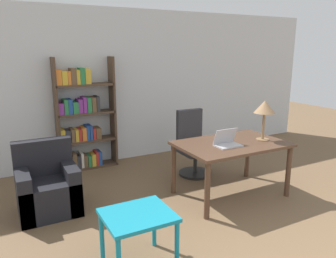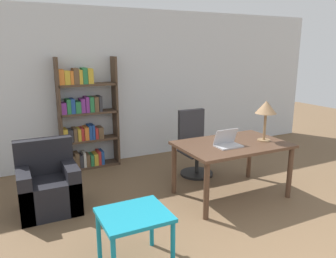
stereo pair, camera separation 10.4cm
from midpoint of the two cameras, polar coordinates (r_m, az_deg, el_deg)
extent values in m
cube|color=silver|center=(6.10, -4.62, 7.53)|extent=(8.00, 0.06, 2.70)
cube|color=#4C3323|center=(4.55, 11.77, -2.67)|extent=(1.47, 0.96, 0.04)
cylinder|color=#4C3323|center=(3.99, 7.47, -10.72)|extent=(0.07, 0.07, 0.72)
cylinder|color=#4C3323|center=(4.82, 21.02, -7.13)|extent=(0.07, 0.07, 0.72)
cylinder|color=#4C3323|center=(4.65, 1.70, -6.98)|extent=(0.07, 0.07, 0.72)
cylinder|color=#4C3323|center=(5.38, 14.51, -4.50)|extent=(0.07, 0.07, 0.72)
cube|color=#B2B2B7|center=(4.37, 11.18, -2.93)|extent=(0.34, 0.22, 0.02)
cube|color=#B2B2B7|center=(4.39, 10.68, -1.29)|extent=(0.34, 0.09, 0.21)
cube|color=white|center=(4.40, 10.64, -1.25)|extent=(0.31, 0.07, 0.18)
cylinder|color=olive|center=(4.78, 16.94, -1.86)|extent=(0.18, 0.18, 0.01)
cylinder|color=olive|center=(4.73, 17.10, 0.40)|extent=(0.04, 0.04, 0.37)
cone|color=#93704C|center=(4.68, 17.34, 3.66)|extent=(0.29, 0.29, 0.18)
cylinder|color=black|center=(5.44, 5.55, -7.70)|extent=(0.53, 0.53, 0.04)
cylinder|color=#262626|center=(5.38, 5.60, -5.87)|extent=(0.06, 0.06, 0.33)
cube|color=#2D2D33|center=(5.31, 5.65, -3.69)|extent=(0.48, 0.48, 0.10)
cube|color=#2D2D33|center=(5.38, 4.61, 0.34)|extent=(0.46, 0.08, 0.58)
cube|color=teal|center=(3.10, -4.94, -14.69)|extent=(0.62, 0.55, 0.04)
cylinder|color=teal|center=(3.15, 1.87, -19.91)|extent=(0.04, 0.04, 0.51)
cylinder|color=teal|center=(3.36, -11.04, -17.86)|extent=(0.04, 0.04, 0.51)
cylinder|color=teal|center=(3.52, -1.99, -16.04)|extent=(0.04, 0.04, 0.51)
cube|color=black|center=(4.45, -19.34, -10.78)|extent=(0.71, 0.65, 0.43)
cube|color=black|center=(4.52, -20.20, -4.41)|extent=(0.71, 0.16, 0.46)
cube|color=black|center=(4.40, -23.04, -10.25)|extent=(0.16, 0.65, 0.59)
cube|color=black|center=(4.45, -15.86, -9.38)|extent=(0.16, 0.65, 0.59)
cube|color=#4C3828|center=(5.60, -17.83, 2.15)|extent=(0.04, 0.28, 1.89)
cube|color=#4C3828|center=(5.81, -8.64, 3.05)|extent=(0.04, 0.28, 1.89)
cube|color=#4C3828|center=(5.92, -12.67, -6.20)|extent=(0.94, 0.28, 0.04)
cube|color=orange|center=(5.81, -16.84, -5.60)|extent=(0.05, 0.24, 0.21)
cube|color=orange|center=(5.82, -16.28, -5.54)|extent=(0.05, 0.24, 0.21)
cube|color=brown|center=(5.82, -15.73, -5.41)|extent=(0.05, 0.24, 0.22)
cube|color=brown|center=(5.83, -15.15, -5.16)|extent=(0.07, 0.24, 0.26)
cube|color=#333338|center=(5.85, -14.51, -5.31)|extent=(0.06, 0.24, 0.21)
cube|color=silver|center=(5.85, -13.96, -5.03)|extent=(0.04, 0.24, 0.25)
cube|color=brown|center=(5.87, -13.41, -5.18)|extent=(0.06, 0.24, 0.21)
cube|color=#2D7F47|center=(5.89, -12.76, -5.15)|extent=(0.06, 0.24, 0.19)
cube|color=gold|center=(5.90, -12.11, -5.03)|extent=(0.07, 0.24, 0.20)
cube|color=#B72D28|center=(5.91, -11.54, -4.78)|extent=(0.05, 0.24, 0.24)
cube|color=#234C99|center=(5.92, -11.03, -4.72)|extent=(0.05, 0.24, 0.24)
cube|color=#4C3828|center=(5.78, -12.91, -1.80)|extent=(0.94, 0.28, 0.04)
cube|color=gold|center=(5.68, -17.05, -1.02)|extent=(0.07, 0.24, 0.22)
cube|color=#333338|center=(5.69, -16.23, -1.03)|extent=(0.08, 0.24, 0.20)
cube|color=brown|center=(5.70, -15.46, -0.87)|extent=(0.06, 0.24, 0.22)
cube|color=gold|center=(5.72, -14.83, -0.85)|extent=(0.05, 0.24, 0.20)
cube|color=#B72D28|center=(5.73, -14.31, -0.79)|extent=(0.05, 0.24, 0.21)
cube|color=orange|center=(5.74, -13.65, -0.65)|extent=(0.07, 0.24, 0.22)
cube|color=#234C99|center=(5.75, -13.04, -0.46)|extent=(0.05, 0.24, 0.24)
cube|color=#234C99|center=(5.76, -12.53, -0.39)|extent=(0.04, 0.24, 0.25)
cube|color=#B72D28|center=(5.78, -12.02, -0.61)|extent=(0.05, 0.24, 0.19)
cube|color=brown|center=(5.80, -11.31, -0.52)|extent=(0.09, 0.24, 0.19)
cube|color=#4C3828|center=(5.68, -13.17, 2.79)|extent=(0.94, 0.28, 0.04)
cube|color=#7F338C|center=(5.58, -17.33, 3.50)|extent=(0.08, 0.24, 0.18)
cube|color=#2D7F47|center=(5.59, -16.53, 3.84)|extent=(0.06, 0.24, 0.24)
cube|color=#234C99|center=(5.60, -15.86, 3.92)|extent=(0.06, 0.24, 0.24)
cube|color=#2D7F47|center=(5.62, -15.02, 3.74)|extent=(0.09, 0.24, 0.19)
cube|color=#7F338C|center=(5.64, -14.23, 4.01)|extent=(0.07, 0.24, 0.23)
cube|color=#7F338C|center=(5.65, -13.53, 4.23)|extent=(0.06, 0.24, 0.26)
cube|color=#2D7F47|center=(5.67, -12.82, 4.26)|extent=(0.07, 0.24, 0.25)
cube|color=brown|center=(5.68, -12.05, 4.31)|extent=(0.07, 0.24, 0.25)
cube|color=#333338|center=(5.70, -11.38, 4.42)|extent=(0.05, 0.24, 0.26)
cube|color=#4C3828|center=(5.61, -13.43, 7.53)|extent=(0.94, 0.28, 0.04)
cube|color=orange|center=(5.52, -17.69, 8.62)|extent=(0.08, 0.24, 0.24)
cube|color=gold|center=(5.54, -16.76, 8.56)|extent=(0.09, 0.24, 0.22)
cube|color=orange|center=(5.55, -16.03, 8.60)|extent=(0.05, 0.24, 0.21)
cube|color=brown|center=(5.56, -15.33, 8.88)|extent=(0.08, 0.24, 0.26)
cube|color=gold|center=(5.58, -14.60, 8.78)|extent=(0.05, 0.24, 0.23)
cube|color=#2D7F47|center=(5.59, -13.90, 9.00)|extent=(0.08, 0.24, 0.26)
cube|color=gold|center=(5.61, -13.02, 8.99)|extent=(0.09, 0.24, 0.25)
camera|label=1|loc=(0.05, -89.28, 0.17)|focal=35.00mm
camera|label=2|loc=(0.05, 90.72, -0.17)|focal=35.00mm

